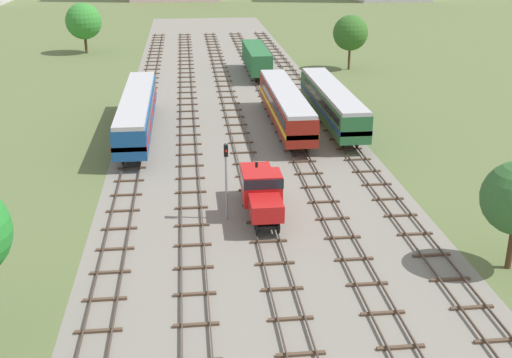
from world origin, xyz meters
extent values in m
plane|color=#5B6B3D|center=(0.00, 56.00, 0.00)|extent=(480.00, 480.00, 0.00)
cube|color=gray|center=(0.00, 56.00, 0.00)|extent=(23.73, 176.00, 0.01)
cube|color=#47382D|center=(-10.58, 57.00, 0.22)|extent=(0.07, 126.00, 0.15)
cube|color=#47382D|center=(-9.15, 57.00, 0.22)|extent=(0.07, 126.00, 0.15)
cube|color=brown|center=(-9.86, 19.50, 0.07)|extent=(2.40, 0.22, 0.14)
cube|color=brown|center=(-9.86, 22.50, 0.07)|extent=(2.40, 0.22, 0.14)
cube|color=brown|center=(-9.86, 25.50, 0.07)|extent=(2.40, 0.22, 0.14)
cube|color=brown|center=(-9.86, 28.50, 0.07)|extent=(2.40, 0.22, 0.14)
cube|color=brown|center=(-9.86, 31.50, 0.07)|extent=(2.40, 0.22, 0.14)
cube|color=brown|center=(-9.86, 34.50, 0.07)|extent=(2.40, 0.22, 0.14)
cube|color=brown|center=(-9.86, 37.50, 0.07)|extent=(2.40, 0.22, 0.14)
cube|color=brown|center=(-9.86, 40.50, 0.07)|extent=(2.40, 0.22, 0.14)
cube|color=brown|center=(-9.86, 43.50, 0.07)|extent=(2.40, 0.22, 0.14)
cube|color=brown|center=(-9.86, 46.50, 0.07)|extent=(2.40, 0.22, 0.14)
cube|color=brown|center=(-9.86, 49.50, 0.07)|extent=(2.40, 0.22, 0.14)
cube|color=brown|center=(-9.86, 52.50, 0.07)|extent=(2.40, 0.22, 0.14)
cube|color=brown|center=(-9.86, 55.50, 0.07)|extent=(2.40, 0.22, 0.14)
cube|color=brown|center=(-9.86, 58.50, 0.07)|extent=(2.40, 0.22, 0.14)
cube|color=brown|center=(-9.86, 61.50, 0.07)|extent=(2.40, 0.22, 0.14)
cube|color=brown|center=(-9.86, 64.50, 0.07)|extent=(2.40, 0.22, 0.14)
cube|color=brown|center=(-9.86, 67.50, 0.07)|extent=(2.40, 0.22, 0.14)
cube|color=brown|center=(-9.86, 70.50, 0.07)|extent=(2.40, 0.22, 0.14)
cube|color=brown|center=(-9.86, 73.50, 0.07)|extent=(2.40, 0.22, 0.14)
cube|color=brown|center=(-9.86, 76.50, 0.07)|extent=(2.40, 0.22, 0.14)
cube|color=brown|center=(-9.86, 79.50, 0.07)|extent=(2.40, 0.22, 0.14)
cube|color=brown|center=(-9.86, 82.50, 0.07)|extent=(2.40, 0.22, 0.14)
cube|color=brown|center=(-9.86, 85.50, 0.07)|extent=(2.40, 0.22, 0.14)
cube|color=brown|center=(-9.86, 88.50, 0.07)|extent=(2.40, 0.22, 0.14)
cube|color=brown|center=(-9.86, 91.50, 0.07)|extent=(2.40, 0.22, 0.14)
cube|color=brown|center=(-9.86, 94.50, 0.07)|extent=(2.40, 0.22, 0.14)
cube|color=brown|center=(-9.86, 97.50, 0.07)|extent=(2.40, 0.22, 0.14)
cube|color=brown|center=(-9.86, 100.50, 0.07)|extent=(2.40, 0.22, 0.14)
cube|color=brown|center=(-9.86, 103.50, 0.07)|extent=(2.40, 0.22, 0.14)
cube|color=brown|center=(-9.86, 106.50, 0.07)|extent=(2.40, 0.22, 0.14)
cube|color=brown|center=(-9.86, 109.50, 0.07)|extent=(2.40, 0.22, 0.14)
cube|color=brown|center=(-9.86, 112.50, 0.07)|extent=(2.40, 0.22, 0.14)
cube|color=brown|center=(-9.86, 115.50, 0.07)|extent=(2.40, 0.22, 0.14)
cube|color=brown|center=(-9.86, 118.50, 0.07)|extent=(2.40, 0.22, 0.14)
cube|color=#47382D|center=(-5.65, 57.00, 0.22)|extent=(0.07, 126.00, 0.15)
cube|color=#47382D|center=(-4.21, 57.00, 0.22)|extent=(0.07, 126.00, 0.15)
cube|color=brown|center=(-4.93, 19.50, 0.07)|extent=(2.40, 0.22, 0.14)
cube|color=brown|center=(-4.93, 22.50, 0.07)|extent=(2.40, 0.22, 0.14)
cube|color=brown|center=(-4.93, 25.50, 0.07)|extent=(2.40, 0.22, 0.14)
cube|color=brown|center=(-4.93, 28.50, 0.07)|extent=(2.40, 0.22, 0.14)
cube|color=brown|center=(-4.93, 31.50, 0.07)|extent=(2.40, 0.22, 0.14)
cube|color=brown|center=(-4.93, 34.50, 0.07)|extent=(2.40, 0.22, 0.14)
cube|color=brown|center=(-4.93, 37.50, 0.07)|extent=(2.40, 0.22, 0.14)
cube|color=brown|center=(-4.93, 40.50, 0.07)|extent=(2.40, 0.22, 0.14)
cube|color=brown|center=(-4.93, 43.50, 0.07)|extent=(2.40, 0.22, 0.14)
cube|color=brown|center=(-4.93, 46.50, 0.07)|extent=(2.40, 0.22, 0.14)
cube|color=brown|center=(-4.93, 49.50, 0.07)|extent=(2.40, 0.22, 0.14)
cube|color=brown|center=(-4.93, 52.50, 0.07)|extent=(2.40, 0.22, 0.14)
cube|color=brown|center=(-4.93, 55.50, 0.07)|extent=(2.40, 0.22, 0.14)
cube|color=brown|center=(-4.93, 58.50, 0.07)|extent=(2.40, 0.22, 0.14)
cube|color=brown|center=(-4.93, 61.50, 0.07)|extent=(2.40, 0.22, 0.14)
cube|color=brown|center=(-4.93, 64.50, 0.07)|extent=(2.40, 0.22, 0.14)
cube|color=brown|center=(-4.93, 67.50, 0.07)|extent=(2.40, 0.22, 0.14)
cube|color=brown|center=(-4.93, 70.50, 0.07)|extent=(2.40, 0.22, 0.14)
cube|color=brown|center=(-4.93, 73.50, 0.07)|extent=(2.40, 0.22, 0.14)
cube|color=brown|center=(-4.93, 76.50, 0.07)|extent=(2.40, 0.22, 0.14)
cube|color=brown|center=(-4.93, 79.50, 0.07)|extent=(2.40, 0.22, 0.14)
cube|color=brown|center=(-4.93, 82.50, 0.07)|extent=(2.40, 0.22, 0.14)
cube|color=brown|center=(-4.93, 85.50, 0.07)|extent=(2.40, 0.22, 0.14)
cube|color=brown|center=(-4.93, 88.50, 0.07)|extent=(2.40, 0.22, 0.14)
cube|color=brown|center=(-4.93, 91.50, 0.07)|extent=(2.40, 0.22, 0.14)
cube|color=brown|center=(-4.93, 94.50, 0.07)|extent=(2.40, 0.22, 0.14)
cube|color=brown|center=(-4.93, 97.50, 0.07)|extent=(2.40, 0.22, 0.14)
cube|color=brown|center=(-4.93, 100.50, 0.07)|extent=(2.40, 0.22, 0.14)
cube|color=brown|center=(-4.93, 103.50, 0.07)|extent=(2.40, 0.22, 0.14)
cube|color=brown|center=(-4.93, 106.50, 0.07)|extent=(2.40, 0.22, 0.14)
cube|color=brown|center=(-4.93, 109.50, 0.07)|extent=(2.40, 0.22, 0.14)
cube|color=brown|center=(-4.93, 112.50, 0.07)|extent=(2.40, 0.22, 0.14)
cube|color=brown|center=(-4.93, 115.50, 0.07)|extent=(2.40, 0.22, 0.14)
cube|color=brown|center=(-4.93, 118.50, 0.07)|extent=(2.40, 0.22, 0.14)
cube|color=#47382D|center=(-0.72, 57.00, 0.22)|extent=(0.07, 126.00, 0.15)
cube|color=#47382D|center=(0.72, 57.00, 0.22)|extent=(0.07, 126.00, 0.15)
cube|color=brown|center=(0.00, 16.50, 0.07)|extent=(2.40, 0.22, 0.14)
cube|color=brown|center=(0.00, 19.50, 0.07)|extent=(2.40, 0.22, 0.14)
cube|color=brown|center=(0.00, 22.50, 0.07)|extent=(2.40, 0.22, 0.14)
cube|color=brown|center=(0.00, 25.50, 0.07)|extent=(2.40, 0.22, 0.14)
cube|color=brown|center=(0.00, 28.50, 0.07)|extent=(2.40, 0.22, 0.14)
cube|color=brown|center=(0.00, 31.50, 0.07)|extent=(2.40, 0.22, 0.14)
cube|color=brown|center=(0.00, 34.50, 0.07)|extent=(2.40, 0.22, 0.14)
cube|color=brown|center=(0.00, 37.50, 0.07)|extent=(2.40, 0.22, 0.14)
cube|color=brown|center=(0.00, 40.50, 0.07)|extent=(2.40, 0.22, 0.14)
cube|color=brown|center=(0.00, 43.50, 0.07)|extent=(2.40, 0.22, 0.14)
cube|color=brown|center=(0.00, 46.50, 0.07)|extent=(2.40, 0.22, 0.14)
cube|color=brown|center=(0.00, 49.50, 0.07)|extent=(2.40, 0.22, 0.14)
cube|color=brown|center=(0.00, 52.50, 0.07)|extent=(2.40, 0.22, 0.14)
cube|color=brown|center=(0.00, 55.50, 0.07)|extent=(2.40, 0.22, 0.14)
cube|color=brown|center=(0.00, 58.50, 0.07)|extent=(2.40, 0.22, 0.14)
cube|color=brown|center=(0.00, 61.50, 0.07)|extent=(2.40, 0.22, 0.14)
cube|color=brown|center=(0.00, 64.50, 0.07)|extent=(2.40, 0.22, 0.14)
cube|color=brown|center=(0.00, 67.50, 0.07)|extent=(2.40, 0.22, 0.14)
cube|color=brown|center=(0.00, 70.50, 0.07)|extent=(2.40, 0.22, 0.14)
cube|color=brown|center=(0.00, 73.50, 0.07)|extent=(2.40, 0.22, 0.14)
cube|color=brown|center=(0.00, 76.50, 0.07)|extent=(2.40, 0.22, 0.14)
cube|color=brown|center=(0.00, 79.50, 0.07)|extent=(2.40, 0.22, 0.14)
cube|color=brown|center=(0.00, 82.50, 0.07)|extent=(2.40, 0.22, 0.14)
cube|color=brown|center=(0.00, 85.50, 0.07)|extent=(2.40, 0.22, 0.14)
cube|color=brown|center=(0.00, 88.50, 0.07)|extent=(2.40, 0.22, 0.14)
cube|color=brown|center=(0.00, 91.50, 0.07)|extent=(2.40, 0.22, 0.14)
cube|color=brown|center=(0.00, 94.50, 0.07)|extent=(2.40, 0.22, 0.14)
cube|color=brown|center=(0.00, 97.50, 0.07)|extent=(2.40, 0.22, 0.14)
cube|color=brown|center=(0.00, 100.50, 0.07)|extent=(2.40, 0.22, 0.14)
cube|color=brown|center=(0.00, 103.50, 0.07)|extent=(2.40, 0.22, 0.14)
cube|color=brown|center=(0.00, 106.50, 0.07)|extent=(2.40, 0.22, 0.14)
cube|color=brown|center=(0.00, 109.50, 0.07)|extent=(2.40, 0.22, 0.14)
cube|color=brown|center=(0.00, 112.50, 0.07)|extent=(2.40, 0.22, 0.14)
cube|color=brown|center=(0.00, 115.50, 0.07)|extent=(2.40, 0.22, 0.14)
cube|color=brown|center=(0.00, 118.50, 0.07)|extent=(2.40, 0.22, 0.14)
cube|color=#47382D|center=(4.21, 57.00, 0.22)|extent=(0.07, 126.00, 0.15)
cube|color=#47382D|center=(5.65, 57.00, 0.22)|extent=(0.07, 126.00, 0.15)
cube|color=brown|center=(4.93, 16.50, 0.07)|extent=(2.40, 0.22, 0.14)
cube|color=brown|center=(4.93, 19.50, 0.07)|extent=(2.40, 0.22, 0.14)
cube|color=brown|center=(4.93, 22.50, 0.07)|extent=(2.40, 0.22, 0.14)
cube|color=brown|center=(4.93, 25.50, 0.07)|extent=(2.40, 0.22, 0.14)
cube|color=brown|center=(4.93, 28.50, 0.07)|extent=(2.40, 0.22, 0.14)
cube|color=brown|center=(4.93, 31.50, 0.07)|extent=(2.40, 0.22, 0.14)
cube|color=brown|center=(4.93, 34.50, 0.07)|extent=(2.40, 0.22, 0.14)
cube|color=brown|center=(4.93, 37.50, 0.07)|extent=(2.40, 0.22, 0.14)
cube|color=brown|center=(4.93, 40.50, 0.07)|extent=(2.40, 0.22, 0.14)
cube|color=brown|center=(4.93, 43.50, 0.07)|extent=(2.40, 0.22, 0.14)
cube|color=brown|center=(4.93, 46.50, 0.07)|extent=(2.40, 0.22, 0.14)
cube|color=brown|center=(4.93, 49.50, 0.07)|extent=(2.40, 0.22, 0.14)
cube|color=brown|center=(4.93, 52.50, 0.07)|extent=(2.40, 0.22, 0.14)
cube|color=brown|center=(4.93, 55.50, 0.07)|extent=(2.40, 0.22, 0.14)
cube|color=brown|center=(4.93, 58.50, 0.07)|extent=(2.40, 0.22, 0.14)
cube|color=brown|center=(4.93, 61.50, 0.07)|extent=(2.40, 0.22, 0.14)
cube|color=brown|center=(4.93, 64.50, 0.07)|extent=(2.40, 0.22, 0.14)
cube|color=brown|center=(4.93, 67.50, 0.07)|extent=(2.40, 0.22, 0.14)
cube|color=brown|center=(4.93, 70.50, 0.07)|extent=(2.40, 0.22, 0.14)
cube|color=brown|center=(4.93, 73.50, 0.07)|extent=(2.40, 0.22, 0.14)
cube|color=brown|center=(4.93, 76.50, 0.07)|extent=(2.40, 0.22, 0.14)
cube|color=brown|center=(4.93, 79.50, 0.07)|extent=(2.40, 0.22, 0.14)
cube|color=brown|center=(4.93, 82.50, 0.07)|extent=(2.40, 0.22, 0.14)
cube|color=brown|center=(4.93, 85.50, 0.07)|extent=(2.40, 0.22, 0.14)
cube|color=brown|center=(4.93, 88.50, 0.07)|extent=(2.40, 0.22, 0.14)
cube|color=brown|center=(4.93, 91.50, 0.07)|extent=(2.40, 0.22, 0.14)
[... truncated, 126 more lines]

